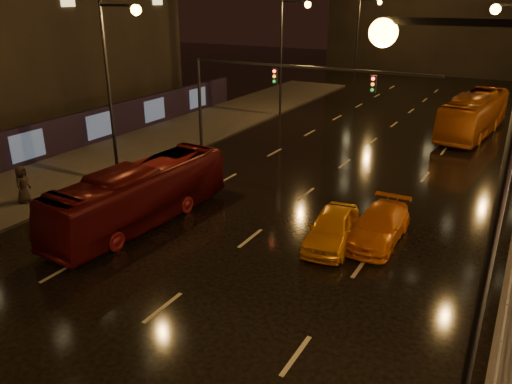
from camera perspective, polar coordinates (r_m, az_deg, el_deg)
ground at (r=30.37m, az=8.78°, el=2.18°), size 140.00×140.00×0.00m
sidewalk_left at (r=33.51m, az=-16.66°, el=3.49°), size 7.00×70.00×0.15m
hoarding_left at (r=34.12m, az=-24.84°, el=4.77°), size 0.30×46.00×2.50m
traffic_signal at (r=31.24m, az=0.41°, el=11.95°), size 15.31×0.32×6.20m
streetlight_right at (r=9.67m, az=22.03°, el=-1.09°), size 2.64×0.50×10.00m
bus_red at (r=23.51m, az=-13.07°, el=-0.30°), size 2.79×10.15×2.80m
bus_curb at (r=41.63m, az=23.63°, el=8.12°), size 3.82×11.42×3.12m
taxi_near at (r=21.39m, az=8.67°, el=-4.09°), size 2.33×4.62×1.51m
taxi_far at (r=22.12m, az=13.82°, el=-3.77°), size 1.99×4.81×1.39m
pedestrian_c at (r=27.58m, az=-25.14°, el=0.78°), size 0.95×1.11×1.92m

